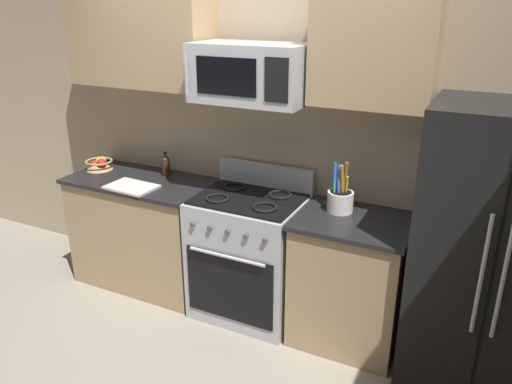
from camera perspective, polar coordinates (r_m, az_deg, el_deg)
ground_plane at (r=3.50m, az=-5.79°, el=-18.50°), size 16.00×16.00×0.00m
wall_back at (r=3.72m, az=1.81°, el=6.66°), size 8.00×0.10×2.60m
counter_left at (r=4.19m, az=-12.65°, el=-4.41°), size 1.15×0.61×0.91m
range_oven at (r=3.70m, az=-0.75°, el=-7.14°), size 0.76×0.65×1.09m
counter_right at (r=3.48m, az=10.68°, el=-9.92°), size 0.75×0.61×0.91m
refrigerator at (r=3.19m, az=25.52°, el=-6.45°), size 0.87×0.72×1.72m
microwave at (r=3.32m, az=-0.65°, el=13.41°), size 0.76×0.44×0.38m
upper_cabinets_left at (r=3.93m, az=-13.10°, el=17.02°), size 1.14×0.34×0.73m
upper_cabinets_right at (r=3.15m, az=13.52°, el=16.08°), size 0.74×0.34×0.73m
utensil_crock at (r=3.34m, az=9.60°, el=-0.86°), size 0.17×0.17×0.35m
fruit_basket at (r=4.33m, az=-17.41°, el=3.09°), size 0.22×0.22×0.10m
apple_loose at (r=4.36m, az=-17.96°, el=2.97°), size 0.07×0.07×0.07m
cutting_board at (r=3.85m, az=-14.04°, el=0.57°), size 0.38×0.27×0.02m
bottle_soy at (r=4.04m, az=-10.26°, el=3.07°), size 0.07×0.07×0.19m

